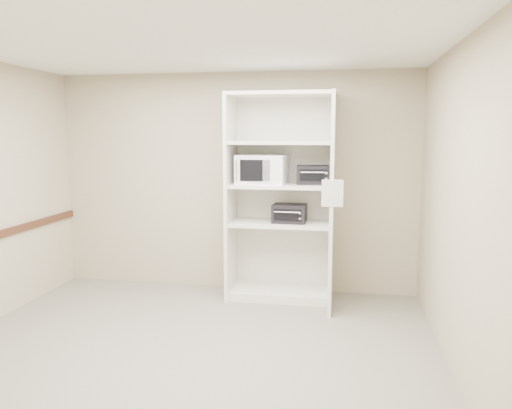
% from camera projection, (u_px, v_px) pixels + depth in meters
% --- Properties ---
extents(floor, '(4.50, 4.00, 0.01)m').
position_uv_depth(floor, '(188.00, 353.00, 4.47)').
color(floor, slate).
rests_on(floor, ground).
extents(ceiling, '(4.50, 4.00, 0.01)m').
position_uv_depth(ceiling, '(182.00, 42.00, 4.10)').
color(ceiling, white).
extents(wall_back, '(4.50, 0.02, 2.70)m').
position_uv_depth(wall_back, '(235.00, 182.00, 6.24)').
color(wall_back, tan).
rests_on(wall_back, ground).
extents(wall_front, '(4.50, 0.02, 2.70)m').
position_uv_depth(wall_front, '(54.00, 262.00, 2.33)').
color(wall_front, tan).
rests_on(wall_front, ground).
extents(wall_right, '(0.02, 4.00, 2.70)m').
position_uv_depth(wall_right, '(461.00, 211.00, 3.91)').
color(wall_right, tan).
rests_on(wall_right, ground).
extents(shelving_unit, '(1.24, 0.92, 2.42)m').
position_uv_depth(shelving_unit, '(285.00, 204.00, 5.87)').
color(shelving_unit, beige).
rests_on(shelving_unit, floor).
extents(microwave, '(0.59, 0.46, 0.34)m').
position_uv_depth(microwave, '(262.00, 169.00, 5.85)').
color(microwave, white).
rests_on(microwave, shelving_unit).
extents(toaster_oven_upper, '(0.40, 0.32, 0.22)m').
position_uv_depth(toaster_oven_upper, '(313.00, 175.00, 5.81)').
color(toaster_oven_upper, black).
rests_on(toaster_oven_upper, shelving_unit).
extents(toaster_oven_lower, '(0.40, 0.31, 0.21)m').
position_uv_depth(toaster_oven_lower, '(289.00, 213.00, 5.84)').
color(toaster_oven_lower, black).
rests_on(toaster_oven_lower, shelving_unit).
extents(paper_sign, '(0.22, 0.02, 0.27)m').
position_uv_depth(paper_sign, '(332.00, 193.00, 5.13)').
color(paper_sign, white).
rests_on(paper_sign, shelving_unit).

